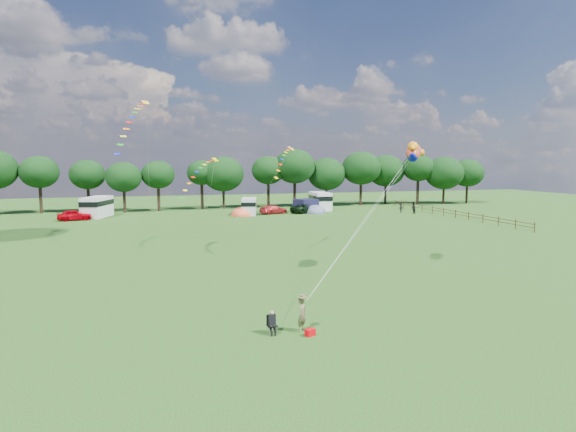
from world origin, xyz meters
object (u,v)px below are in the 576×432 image
object	(u,v)px
tent_orange	(242,216)
fish_kite	(413,152)
car_c	(274,210)
camp_chair	(272,320)
kite_flyer	(302,314)
car_d	(306,208)
walker_b	(401,208)
campervan_c	(249,206)
car_a	(74,215)
walker_a	(413,208)
campervan_d	(320,200)
tent_greyblue	(315,213)
campervan_b	(97,206)

from	to	relation	value
tent_orange	fish_kite	size ratio (longest dim) A/B	1.08
car_c	camp_chair	size ratio (longest dim) A/B	3.92
kite_flyer	fish_kite	xyz separation A→B (m)	(11.54, 10.10, 7.99)
car_d	tent_orange	world-z (taller)	car_d
walker_b	kite_flyer	bearing A→B (deg)	52.40
campervan_c	fish_kite	distance (m)	41.63
car_c	campervan_c	world-z (taller)	campervan_c
car_a	campervan_c	distance (m)	24.63
kite_flyer	walker_a	distance (m)	55.40
tent_orange	campervan_d	bearing A→B (deg)	19.86
tent_greyblue	kite_flyer	distance (m)	52.87
campervan_c	kite_flyer	xyz separation A→B (m)	(-7.20, -50.82, -0.51)
campervan_b	walker_a	distance (m)	47.57
car_a	campervan_c	world-z (taller)	campervan_c
campervan_c	walker_b	bearing A→B (deg)	-86.54
car_a	campervan_b	distance (m)	4.40
campervan_c	car_a	bearing A→B (deg)	105.31
car_c	walker_b	bearing A→B (deg)	-121.78
car_c	campervan_b	world-z (taller)	campervan_b
car_a	tent_orange	size ratio (longest dim) A/B	1.28
walker_a	campervan_b	bearing A→B (deg)	-36.85
car_d	campervan_d	bearing A→B (deg)	-64.82
fish_kite	car_d	bearing A→B (deg)	26.50
campervan_c	walker_a	xyz separation A→B (m)	(24.86, -5.65, -0.42)
car_d	campervan_b	distance (m)	31.24
fish_kite	walker_b	distance (m)	42.34
car_a	campervan_d	xyz separation A→B (m)	(37.47, 4.87, 0.83)
fish_kite	camp_chair	bearing A→B (deg)	160.84
campervan_d	walker_b	xyz separation A→B (m)	(10.80, -7.75, -0.85)
kite_flyer	campervan_b	bearing A→B (deg)	56.57
car_c	tent_greyblue	world-z (taller)	car_c
car_d	walker_b	distance (m)	15.02
fish_kite	walker_b	size ratio (longest dim) A/B	2.25
campervan_d	walker_b	bearing A→B (deg)	-121.89
car_c	tent_orange	distance (m)	5.45
campervan_d	fish_kite	world-z (taller)	fish_kite
tent_greyblue	fish_kite	bearing A→B (deg)	-98.65
camp_chair	walker_a	bearing A→B (deg)	44.61
car_a	camp_chair	distance (m)	52.21
tent_greyblue	camp_chair	bearing A→B (deg)	-110.96
car_c	tent_orange	xyz separation A→B (m)	(-5.26, -1.25, -0.65)
campervan_c	walker_b	xyz separation A→B (m)	(23.67, -3.93, -0.61)
car_d	tent_orange	bearing A→B (deg)	73.50
tent_greyblue	kite_flyer	xyz separation A→B (m)	(-17.59, -49.85, 0.81)
walker_a	campervan_d	bearing A→B (deg)	-65.40
camp_chair	car_c	bearing A→B (deg)	67.35
fish_kite	walker_a	world-z (taller)	fish_kite
tent_orange	walker_a	bearing A→B (deg)	-9.34
campervan_d	tent_orange	size ratio (longest dim) A/B	1.74
tent_greyblue	walker_b	size ratio (longest dim) A/B	2.57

